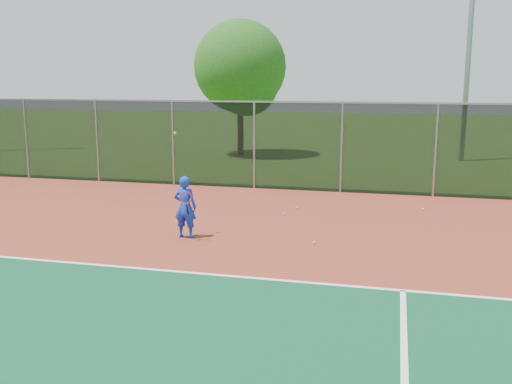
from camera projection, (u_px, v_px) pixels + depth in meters
ground at (254, 357)px, 7.82m from camera, size 120.00×120.00×0.00m
court_apron at (283, 302)px, 9.73m from camera, size 30.00×20.00×0.02m
fence_back at (341, 147)px, 18.95m from camera, size 30.00×0.06×3.03m
tennis_player at (185, 207)px, 13.56m from camera, size 0.59×0.59×2.53m
practice_ball_0 at (284, 214)px, 15.95m from camera, size 0.07×0.07×0.07m
practice_ball_1 at (423, 209)px, 16.55m from camera, size 0.07×0.07×0.07m
practice_ball_3 at (314, 243)px, 13.14m from camera, size 0.07×0.07×0.07m
practice_ball_4 at (297, 208)px, 16.74m from camera, size 0.07×0.07×0.07m
floodlight_n at (472, 8)px, 25.52m from camera, size 0.90×0.40×12.30m
tree_back_left at (242, 71)px, 27.96m from camera, size 4.55×4.55×6.68m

